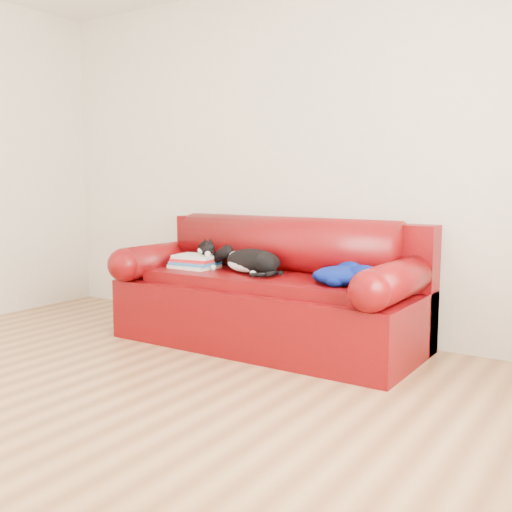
{
  "coord_description": "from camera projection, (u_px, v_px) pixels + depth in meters",
  "views": [
    {
      "loc": [
        2.32,
        -1.94,
        1.13
      ],
      "look_at": [
        0.15,
        1.35,
        0.64
      ],
      "focal_mm": 42.0,
      "sensor_mm": 36.0,
      "label": 1
    }
  ],
  "objects": [
    {
      "name": "ground",
      "position": [
        84.0,
        407.0,
        3.02
      ],
      "size": [
        4.5,
        4.5,
        0.0
      ],
      "primitive_type": "plane",
      "color": "brown",
      "rests_on": "ground"
    },
    {
      "name": "room_shell",
      "position": [
        92.0,
        64.0,
        2.75
      ],
      "size": [
        4.52,
        4.02,
        2.61
      ],
      "color": "beige",
      "rests_on": "ground"
    },
    {
      "name": "sofa_base",
      "position": [
        267.0,
        311.0,
        4.14
      ],
      "size": [
        2.1,
        0.9,
        0.5
      ],
      "color": "#420208",
      "rests_on": "ground"
    },
    {
      "name": "sofa_back",
      "position": [
        286.0,
        264.0,
        4.31
      ],
      "size": [
        2.1,
        1.01,
        0.88
      ],
      "color": "#420208",
      "rests_on": "ground"
    },
    {
      "name": "book_stack",
      "position": [
        195.0,
        262.0,
        4.36
      ],
      "size": [
        0.33,
        0.26,
        0.1
      ],
      "rotation": [
        0.0,
        0.0,
        0.05
      ],
      "color": "#F0E2CF",
      "rests_on": "sofa_base"
    },
    {
      "name": "cat",
      "position": [
        252.0,
        262.0,
        4.1
      ],
      "size": [
        0.56,
        0.34,
        0.21
      ],
      "rotation": [
        0.0,
        0.0,
        -0.3
      ],
      "color": "black",
      "rests_on": "sofa_base"
    },
    {
      "name": "blanket",
      "position": [
        345.0,
        275.0,
        3.69
      ],
      "size": [
        0.52,
        0.43,
        0.14
      ],
      "rotation": [
        0.0,
        0.0,
        0.38
      ],
      "color": "#020747",
      "rests_on": "sofa_base"
    }
  ]
}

